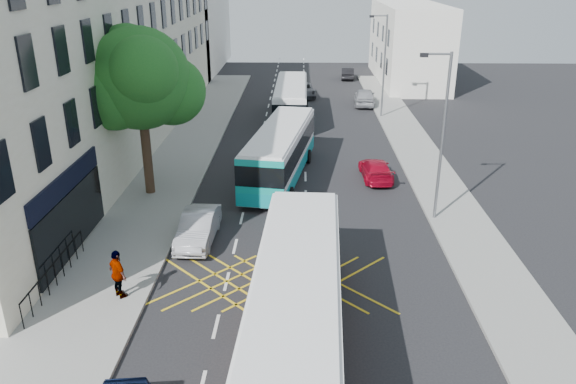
# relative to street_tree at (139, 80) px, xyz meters

# --- Properties ---
(pavement_left) EXTENTS (5.00, 70.00, 0.15)m
(pavement_left) POSITION_rel_street_tree_xyz_m (0.01, 0.03, -6.22)
(pavement_left) COLOR gray
(pavement_left) RESTS_ON ground
(pavement_right) EXTENTS (3.00, 70.00, 0.15)m
(pavement_right) POSITION_rel_street_tree_xyz_m (16.01, 0.03, -6.22)
(pavement_right) COLOR gray
(pavement_right) RESTS_ON ground
(terrace_main) EXTENTS (8.30, 45.00, 13.50)m
(terrace_main) POSITION_rel_street_tree_xyz_m (-5.49, 9.52, 0.46)
(terrace_main) COLOR beige
(terrace_main) RESTS_ON ground
(terrace_far) EXTENTS (8.00, 20.00, 10.00)m
(terrace_far) POSITION_rel_street_tree_xyz_m (-5.49, 40.03, -1.29)
(terrace_far) COLOR silver
(terrace_far) RESTS_ON ground
(building_right) EXTENTS (6.00, 18.00, 8.00)m
(building_right) POSITION_rel_street_tree_xyz_m (19.51, 33.03, -2.29)
(building_right) COLOR silver
(building_right) RESTS_ON ground
(street_tree) EXTENTS (6.30, 5.70, 8.80)m
(street_tree) POSITION_rel_street_tree_xyz_m (0.00, 0.00, 0.00)
(street_tree) COLOR #382619
(street_tree) RESTS_ON pavement_left
(lamp_near) EXTENTS (1.45, 0.15, 8.00)m
(lamp_near) POSITION_rel_street_tree_xyz_m (14.71, -2.97, -1.68)
(lamp_near) COLOR slate
(lamp_near) RESTS_ON pavement_right
(lamp_far) EXTENTS (1.45, 0.15, 8.00)m
(lamp_far) POSITION_rel_street_tree_xyz_m (14.71, 17.03, -1.68)
(lamp_far) COLOR slate
(lamp_far) RESTS_ON pavement_right
(railings) EXTENTS (0.08, 5.60, 1.14)m
(railings) POSITION_rel_street_tree_xyz_m (-1.19, -9.67, -5.57)
(railings) COLOR black
(railings) RESTS_ON pavement_left
(bus_near) EXTENTS (3.25, 11.64, 3.24)m
(bus_near) POSITION_rel_street_tree_xyz_m (8.14, -13.10, -4.58)
(bus_near) COLOR silver
(bus_near) RESTS_ON ground
(bus_mid) EXTENTS (4.15, 11.03, 3.03)m
(bus_mid) POSITION_rel_street_tree_xyz_m (7.02, 2.79, -4.70)
(bus_mid) COLOR silver
(bus_mid) RESTS_ON ground
(bus_far) EXTENTS (2.74, 10.70, 3.00)m
(bus_far) POSITION_rel_street_tree_xyz_m (7.41, 16.07, -4.71)
(bus_far) COLOR silver
(bus_far) RESTS_ON ground
(parked_car_silver) EXTENTS (1.58, 4.20, 1.37)m
(parked_car_silver) POSITION_rel_street_tree_xyz_m (3.61, -5.49, -5.61)
(parked_car_silver) COLOR #A7A8AF
(parked_car_silver) RESTS_ON ground
(red_hatchback) EXTENTS (1.81, 4.10, 1.17)m
(red_hatchback) POSITION_rel_street_tree_xyz_m (12.63, 2.77, -5.71)
(red_hatchback) COLOR #AE0722
(red_hatchback) RESTS_ON ground
(distant_car_grey) EXTENTS (2.66, 4.79, 1.27)m
(distant_car_grey) POSITION_rel_street_tree_xyz_m (8.38, 24.89, -5.66)
(distant_car_grey) COLOR #3D3F45
(distant_car_grey) RESTS_ON ground
(distant_car_silver) EXTENTS (2.11, 4.56, 1.51)m
(distant_car_silver) POSITION_rel_street_tree_xyz_m (13.88, 21.51, -5.54)
(distant_car_silver) COLOR #9D9FA4
(distant_car_silver) RESTS_ON ground
(distant_car_dark) EXTENTS (1.58, 3.88, 1.25)m
(distant_car_dark) POSITION_rel_street_tree_xyz_m (13.32, 34.01, -5.67)
(distant_car_dark) COLOR black
(distant_car_dark) RESTS_ON ground
(pedestrian_far) EXTENTS (1.13, 1.12, 1.92)m
(pedestrian_far) POSITION_rel_street_tree_xyz_m (1.51, -10.39, -5.18)
(pedestrian_far) COLOR gray
(pedestrian_far) RESTS_ON pavement_left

